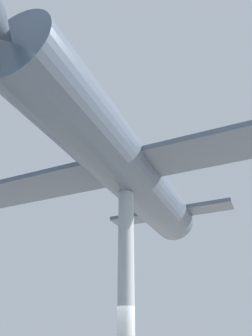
# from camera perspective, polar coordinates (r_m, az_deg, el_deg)

# --- Properties ---
(support_pylon_central) EXTENTS (0.49, 0.49, 5.92)m
(support_pylon_central) POSITION_cam_1_polar(r_m,az_deg,el_deg) (9.83, -0.00, -20.31)
(support_pylon_central) COLOR #999EA3
(support_pylon_central) RESTS_ON ground_plane
(suspended_airplane) EXTENTS (17.56, 13.22, 3.27)m
(suspended_airplane) POSITION_cam_1_polar(r_m,az_deg,el_deg) (10.88, -0.67, 0.80)
(suspended_airplane) COLOR #4C5666
(suspended_airplane) RESTS_ON support_pylon_central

